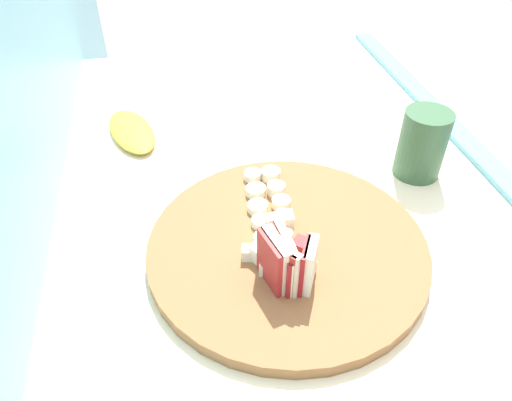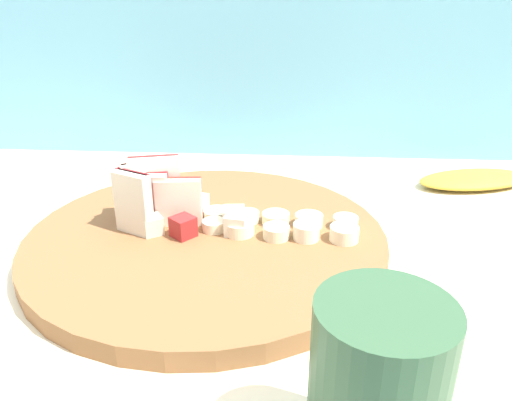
% 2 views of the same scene
% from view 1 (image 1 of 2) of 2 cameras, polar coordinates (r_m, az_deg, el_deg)
% --- Properties ---
extents(cutting_board, '(0.35, 0.35, 0.02)m').
position_cam_1_polar(cutting_board, '(0.61, 3.69, -5.57)').
color(cutting_board, brown).
rests_on(cutting_board, tiled_countertop).
extents(apple_wedge_fan, '(0.08, 0.07, 0.06)m').
position_cam_1_polar(apple_wedge_fan, '(0.54, 3.51, -7.24)').
color(apple_wedge_fan, maroon).
rests_on(apple_wedge_fan, cutting_board).
extents(apple_dice_pile, '(0.11, 0.09, 0.02)m').
position_cam_1_polar(apple_dice_pile, '(0.59, 2.71, -5.00)').
color(apple_dice_pile, '#EFE5CC').
rests_on(apple_dice_pile, cutting_board).
extents(banana_slice_rows, '(0.16, 0.06, 0.02)m').
position_cam_1_polar(banana_slice_rows, '(0.65, 1.52, -0.23)').
color(banana_slice_rows, '#F4EAC6').
rests_on(banana_slice_rows, cutting_board).
extents(banana_peel, '(0.17, 0.11, 0.02)m').
position_cam_1_polar(banana_peel, '(0.86, -14.49, 7.95)').
color(banana_peel, gold).
rests_on(banana_peel, tiled_countertop).
extents(small_jar, '(0.07, 0.07, 0.10)m').
position_cam_1_polar(small_jar, '(0.76, 19.04, 6.32)').
color(small_jar, '#335638').
rests_on(small_jar, tiled_countertop).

